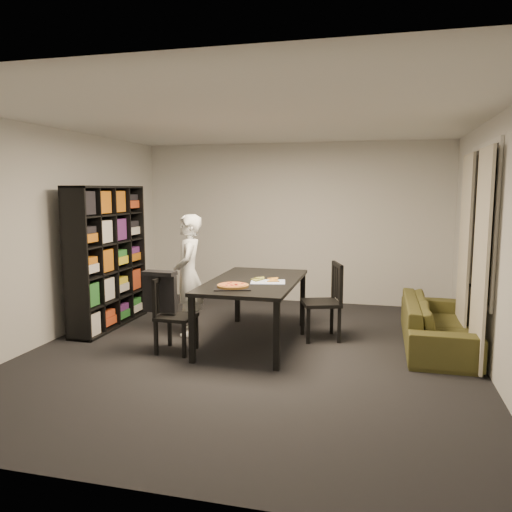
% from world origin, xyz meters
% --- Properties ---
extents(room, '(5.01, 5.51, 2.61)m').
position_xyz_m(room, '(0.00, 0.00, 1.30)').
color(room, black).
rests_on(room, ground).
extents(window_pane, '(0.02, 1.40, 1.60)m').
position_xyz_m(window_pane, '(2.48, 0.60, 1.50)').
color(window_pane, black).
rests_on(window_pane, room).
extents(window_frame, '(0.03, 1.52, 1.72)m').
position_xyz_m(window_frame, '(2.48, 0.60, 1.50)').
color(window_frame, white).
rests_on(window_frame, room).
extents(curtain_left, '(0.03, 0.70, 2.25)m').
position_xyz_m(curtain_left, '(2.40, 0.08, 1.15)').
color(curtain_left, beige).
rests_on(curtain_left, room).
extents(curtain_right, '(0.03, 0.70, 2.25)m').
position_xyz_m(curtain_right, '(2.40, 1.12, 1.15)').
color(curtain_right, beige).
rests_on(curtain_right, room).
extents(bookshelf, '(0.35, 1.50, 1.90)m').
position_xyz_m(bookshelf, '(-2.16, 0.60, 0.95)').
color(bookshelf, black).
rests_on(bookshelf, room).
extents(dining_table, '(1.03, 1.85, 0.77)m').
position_xyz_m(dining_table, '(-0.06, 0.37, 0.70)').
color(dining_table, black).
rests_on(dining_table, room).
extents(chair_left, '(0.42, 0.42, 0.86)m').
position_xyz_m(chair_left, '(-0.92, -0.20, 0.49)').
color(chair_left, black).
rests_on(chair_left, room).
extents(chair_right, '(0.57, 0.57, 0.96)m').
position_xyz_m(chair_right, '(0.79, 0.74, 0.55)').
color(chair_right, black).
rests_on(chair_right, room).
extents(draped_jacket, '(0.40, 0.18, 0.48)m').
position_xyz_m(draped_jacket, '(-1.03, -0.19, 0.71)').
color(draped_jacket, black).
rests_on(draped_jacket, chair_left).
extents(person, '(0.52, 0.65, 1.54)m').
position_xyz_m(person, '(-0.97, 0.52, 0.77)').
color(person, white).
rests_on(person, room).
extents(baking_tray, '(0.48, 0.42, 0.01)m').
position_xyz_m(baking_tray, '(-0.17, -0.17, 0.78)').
color(baking_tray, black).
rests_on(baking_tray, dining_table).
extents(pepperoni_pizza, '(0.35, 0.35, 0.03)m').
position_xyz_m(pepperoni_pizza, '(-0.17, -0.15, 0.80)').
color(pepperoni_pizza, '#9B682D').
rests_on(pepperoni_pizza, dining_table).
extents(kitchen_towel, '(0.45, 0.37, 0.01)m').
position_xyz_m(kitchen_towel, '(0.13, 0.27, 0.77)').
color(kitchen_towel, white).
rests_on(kitchen_towel, dining_table).
extents(pizza_slices, '(0.40, 0.35, 0.01)m').
position_xyz_m(pizza_slices, '(0.08, 0.38, 0.78)').
color(pizza_slices, '#C18A3C').
rests_on(pizza_slices, dining_table).
extents(sofa, '(0.75, 1.91, 0.56)m').
position_xyz_m(sofa, '(2.09, 0.74, 0.28)').
color(sofa, '#46451C').
rests_on(sofa, room).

